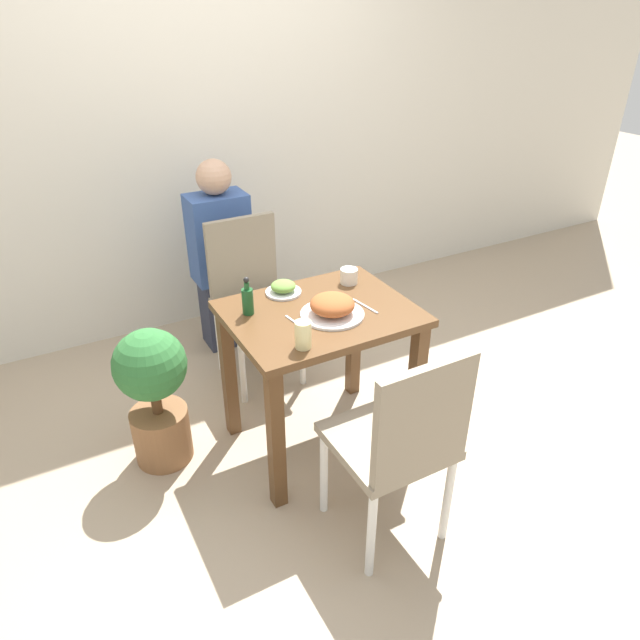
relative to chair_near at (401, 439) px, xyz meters
The scene contains 14 objects.
ground_plane 0.84m from the chair_near, 88.00° to the left, with size 16.00×16.00×0.00m, color tan.
wall_back 2.34m from the chair_near, 89.40° to the left, with size 8.00×0.05×2.60m.
dining_table 0.67m from the chair_near, 88.00° to the left, with size 0.81×0.64×0.74m.
chair_near is the anchor object (origin of this frame).
chair_far 1.39m from the chair_near, 90.50° to the left, with size 0.42×0.42×0.91m.
food_plate 0.65m from the chair_near, 85.47° to the left, with size 0.28×0.28×0.10m.
side_plate 0.92m from the chair_near, 93.05° to the left, with size 0.17×0.17×0.06m.
drink_cup 0.92m from the chair_near, 71.70° to the left, with size 0.08×0.08×0.07m.
juice_glass 0.54m from the chair_near, 112.89° to the left, with size 0.07×0.07×0.11m.
sauce_bottle 0.88m from the chair_near, 108.60° to the left, with size 0.05×0.05×0.17m.
fork_utensil 0.65m from the chair_near, 101.52° to the left, with size 0.03×0.18×0.00m.
spoon_utensil 0.67m from the chair_near, 70.09° to the left, with size 0.03×0.17×0.00m.
potted_plant_left 1.16m from the chair_near, 127.02° to the left, with size 0.33×0.33×0.70m.
person_figure 1.78m from the chair_near, 91.33° to the left, with size 0.34×0.22×1.17m.
Camera 1 is at (-1.06, -1.93, 1.94)m, focal length 32.00 mm.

